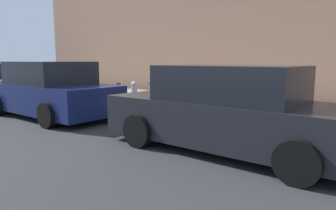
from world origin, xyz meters
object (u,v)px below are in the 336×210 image
Objects in this scene: suitcase_black_3 at (182,100)px; suitcase_red_4 at (168,98)px; suitcase_olive_0 at (232,105)px; suitcase_silver_1 at (213,106)px; bollard_post at (119,94)px; parked_car_charcoal_0 at (229,111)px; parked_car_navy_1 at (51,91)px; suitcase_maroon_5 at (153,100)px; suitcase_teal_2 at (198,104)px; fire_hydrant at (134,93)px.

suitcase_red_4 reaches higher than suitcase_black_3.
suitcase_silver_1 is (0.56, 0.05, -0.08)m from suitcase_olive_0.
bollard_post is 5.75m from parked_car_charcoal_0.
parked_car_navy_1 is (3.11, 2.34, 0.25)m from suitcase_black_3.
parked_car_navy_1 reaches higher than bollard_post.
suitcase_maroon_5 reaches higher than suitcase_olive_0.
suitcase_black_3 is 1.05× the size of bollard_post.
suitcase_silver_1 is at bearing -150.48° from parked_car_navy_1.
suitcase_teal_2 is 2.54m from fire_hydrant.
suitcase_olive_0 is at bearing 180.00° from fire_hydrant.
suitcase_olive_0 is at bearing -65.66° from parked_car_charcoal_0.
parked_car_navy_1 is at bearing 29.52° from suitcase_silver_1.
suitcase_maroon_5 is 0.85m from fire_hydrant.
suitcase_teal_2 is at bearing -147.11° from parked_car_navy_1.
suitcase_red_4 is 2.02m from bollard_post.
parked_car_charcoal_0 reaches higher than fire_hydrant.
bollard_post is at bearing -23.05° from parked_car_charcoal_0.
suitcase_olive_0 is 0.17× the size of parked_car_navy_1.
suitcase_maroon_5 is at bearing 178.18° from fire_hydrant.
suitcase_teal_2 is 1.71m from suitcase_maroon_5.
suitcase_silver_1 is 2.89m from parked_car_charcoal_0.
parked_car_charcoal_0 is (-1.09, 2.40, 0.25)m from suitcase_olive_0.
suitcase_olive_0 is 0.94× the size of suitcase_silver_1.
suitcase_teal_2 is 1.13m from suitcase_red_4.
suitcase_black_3 is 3.90m from parked_car_navy_1.
suitcase_teal_2 reaches higher than suitcase_black_3.
parked_car_navy_1 is at bearing 44.24° from suitcase_red_4.
suitcase_maroon_5 is (2.77, 0.03, -0.10)m from suitcase_olive_0.
suitcase_red_4 is at bearing -172.37° from suitcase_maroon_5.
parked_car_charcoal_0 is at bearing 152.89° from fire_hydrant.
suitcase_olive_0 is at bearing -179.45° from suitcase_maroon_5.
bollard_post is (1.43, 0.12, 0.13)m from suitcase_maroon_5.
parked_car_charcoal_0 is 1.05× the size of parked_car_navy_1.
suitcase_red_4 is 1.21× the size of bollard_post.
suitcase_maroon_5 reaches higher than suitcase_black_3.
parked_car_navy_1 is at bearing 36.93° from suitcase_black_3.
parked_car_charcoal_0 reaches higher than suitcase_teal_2.
fire_hydrant is at bearing -1.78° from suitcase_black_3.
suitcase_silver_1 is 0.17× the size of parked_car_charcoal_0.
suitcase_red_4 reaches higher than suitcase_olive_0.
fire_hydrant is at bearing -1.82° from suitcase_maroon_5.
suitcase_red_4 is 3.52m from parked_car_navy_1.
suitcase_red_4 is 1.11× the size of fire_hydrant.
fire_hydrant is 0.62m from bollard_post.
bollard_post is (3.64, 0.10, 0.10)m from suitcase_silver_1.
suitcase_olive_0 is 2.77m from suitcase_maroon_5.
suitcase_black_3 is 0.60m from suitcase_red_4.
parked_car_navy_1 is (3.64, 2.36, 0.34)m from suitcase_teal_2.
suitcase_silver_1 is 1.04m from suitcase_black_3.
parked_car_charcoal_0 reaches higher than suitcase_red_4.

